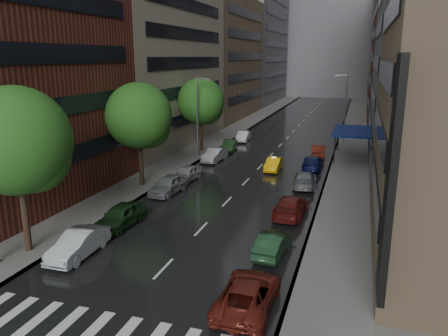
{
  "coord_description": "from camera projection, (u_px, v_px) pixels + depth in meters",
  "views": [
    {
      "loc": [
        9.73,
        -15.93,
        11.37
      ],
      "look_at": [
        0.0,
        15.21,
        3.0
      ],
      "focal_mm": 35.0,
      "sensor_mm": 36.0,
      "label": 1
    }
  ],
  "objects": [
    {
      "name": "road",
      "position": [
        292.0,
        133.0,
        66.59
      ],
      "size": [
        14.0,
        140.0,
        0.01
      ],
      "primitive_type": "cube",
      "color": "black",
      "rests_on": "ground"
    },
    {
      "name": "building_far",
      "position": [
        330.0,
        40.0,
        125.49
      ],
      "size": [
        40.0,
        14.0,
        32.0
      ],
      "primitive_type": "cube",
      "color": "slate",
      "rests_on": "ground"
    },
    {
      "name": "tree_far",
      "position": [
        201.0,
        101.0,
        52.19
      ],
      "size": [
        5.63,
        5.63,
        8.97
      ],
      "color": "#382619",
      "rests_on": "ground"
    },
    {
      "name": "sidewalk_right",
      "position": [
        353.0,
        136.0,
        63.97
      ],
      "size": [
        4.0,
        140.0,
        0.15
      ],
      "primitive_type": "cube",
      "color": "gray",
      "rests_on": "ground"
    },
    {
      "name": "parked_cars_left",
      "position": [
        185.0,
        174.0,
        40.52
      ],
      "size": [
        2.21,
        41.92,
        1.58
      ],
      "color": "#B7BDC1",
      "rests_on": "ground"
    },
    {
      "name": "parked_cars_right",
      "position": [
        296.0,
        197.0,
        34.14
      ],
      "size": [
        2.42,
        38.03,
        1.5
      ],
      "color": "maroon",
      "rests_on": "ground"
    },
    {
      "name": "crosswalk",
      "position": [
        107.0,
        333.0,
        18.46
      ],
      "size": [
        13.15,
        2.8,
        0.01
      ],
      "color": "silver",
      "rests_on": "ground"
    },
    {
      "name": "street_lamp_right",
      "position": [
        345.0,
        106.0,
        58.53
      ],
      "size": [
        1.74,
        0.22,
        9.0
      ],
      "color": "gray",
      "rests_on": "sidewalk_right"
    },
    {
      "name": "buildings_left",
      "position": [
        216.0,
        29.0,
        75.08
      ],
      "size": [
        8.0,
        108.0,
        38.0
      ],
      "color": "maroon",
      "rests_on": "ground"
    },
    {
      "name": "ground",
      "position": [
        127.0,
        307.0,
        20.37
      ],
      "size": [
        220.0,
        220.0,
        0.0
      ],
      "primitive_type": "plane",
      "color": "gray",
      "rests_on": "ground"
    },
    {
      "name": "taxi",
      "position": [
        274.0,
        164.0,
        44.68
      ],
      "size": [
        1.39,
        3.94,
        1.3
      ],
      "primitive_type": "imported",
      "rotation": [
        0.0,
        0.0,
        -0.0
      ],
      "color": "#F6B70C",
      "rests_on": "ground"
    },
    {
      "name": "sidewalk_left",
      "position": [
        235.0,
        130.0,
        69.18
      ],
      "size": [
        4.0,
        140.0,
        0.15
      ],
      "primitive_type": "cube",
      "color": "gray",
      "rests_on": "ground"
    },
    {
      "name": "awning",
      "position": [
        352.0,
        131.0,
        49.35
      ],
      "size": [
        4.0,
        8.0,
        3.12
      ],
      "color": "navy",
      "rests_on": "sidewalk_right"
    },
    {
      "name": "street_lamp_left",
      "position": [
        198.0,
        116.0,
        49.12
      ],
      "size": [
        1.74,
        0.22,
        9.0
      ],
      "color": "gray",
      "rests_on": "sidewalk_left"
    },
    {
      "name": "tree_mid",
      "position": [
        139.0,
        116.0,
        37.85
      ],
      "size": [
        5.8,
        5.8,
        9.25
      ],
      "color": "#382619",
      "rests_on": "ground"
    },
    {
      "name": "buildings_right",
      "position": [
        404.0,
        31.0,
        64.72
      ],
      "size": [
        8.05,
        109.1,
        36.0
      ],
      "color": "#937A5B",
      "rests_on": "ground"
    },
    {
      "name": "tree_near",
      "position": [
        16.0,
        141.0,
        24.47
      ],
      "size": [
        6.19,
        6.19,
        9.87
      ],
      "color": "#382619",
      "rests_on": "ground"
    }
  ]
}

